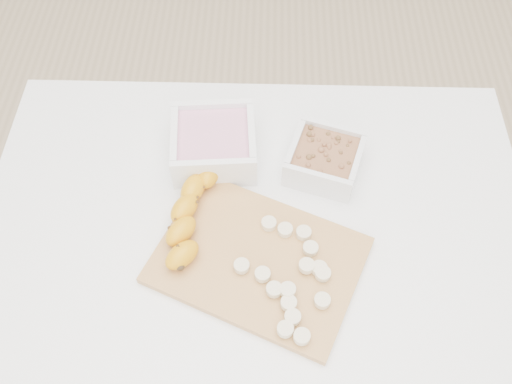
{
  "coord_description": "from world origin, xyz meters",
  "views": [
    {
      "loc": [
        0.01,
        -0.52,
        1.63
      ],
      "look_at": [
        0.0,
        0.03,
        0.81
      ],
      "focal_mm": 40.0,
      "sensor_mm": 36.0,
      "label": 1
    }
  ],
  "objects_px": {
    "bowl_yogurt": "(214,143)",
    "cutting_board": "(258,260)",
    "table": "(256,250)",
    "banana": "(191,214)",
    "bowl_granola": "(325,159)"
  },
  "relations": [
    {
      "from": "banana",
      "to": "cutting_board",
      "type": "bearing_deg",
      "value": -9.07
    },
    {
      "from": "table",
      "to": "cutting_board",
      "type": "xyz_separation_m",
      "value": [
        0.01,
        -0.08,
        0.1
      ]
    },
    {
      "from": "bowl_yogurt",
      "to": "banana",
      "type": "height_order",
      "value": "bowl_yogurt"
    },
    {
      "from": "cutting_board",
      "to": "banana",
      "type": "distance_m",
      "value": 0.14
    },
    {
      "from": "bowl_yogurt",
      "to": "banana",
      "type": "xyz_separation_m",
      "value": [
        -0.03,
        -0.16,
        -0.0
      ]
    },
    {
      "from": "banana",
      "to": "bowl_yogurt",
      "type": "bearing_deg",
      "value": 101.9
    },
    {
      "from": "cutting_board",
      "to": "banana",
      "type": "height_order",
      "value": "banana"
    },
    {
      "from": "table",
      "to": "bowl_granola",
      "type": "xyz_separation_m",
      "value": [
        0.13,
        0.13,
        0.13
      ]
    },
    {
      "from": "bowl_granola",
      "to": "banana",
      "type": "bearing_deg",
      "value": -151.5
    },
    {
      "from": "table",
      "to": "banana",
      "type": "bearing_deg",
      "value": -179.03
    },
    {
      "from": "table",
      "to": "bowl_yogurt",
      "type": "relative_size",
      "value": 5.96
    },
    {
      "from": "bowl_yogurt",
      "to": "bowl_granola",
      "type": "xyz_separation_m",
      "value": [
        0.21,
        -0.03,
        -0.01
      ]
    },
    {
      "from": "bowl_granola",
      "to": "banana",
      "type": "height_order",
      "value": "bowl_granola"
    },
    {
      "from": "bowl_yogurt",
      "to": "cutting_board",
      "type": "xyz_separation_m",
      "value": [
        0.09,
        -0.23,
        -0.03
      ]
    },
    {
      "from": "table",
      "to": "bowl_yogurt",
      "type": "xyz_separation_m",
      "value": [
        -0.08,
        0.16,
        0.13
      ]
    }
  ]
}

